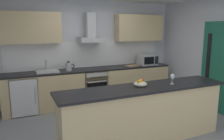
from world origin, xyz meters
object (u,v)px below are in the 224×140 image
at_px(chopping_board, 132,66).
at_px(refrigerator, 24,95).
at_px(kettle, 69,67).
at_px(fruit_bowl, 140,84).
at_px(sink, 47,71).
at_px(wine_glass, 172,77).
at_px(range_hood, 91,33).
at_px(microwave, 147,60).
at_px(oven, 93,86).

bearing_deg(chopping_board, refrigerator, 179.56).
height_order(kettle, fruit_bowl, kettle).
height_order(refrigerator, sink, sink).
bearing_deg(kettle, sink, 174.82).
xyz_separation_m(refrigerator, wine_glass, (2.31, -2.22, 0.65)).
height_order(range_hood, wine_glass, range_hood).
relative_size(refrigerator, microwave, 1.70).
bearing_deg(fruit_bowl, range_hood, 92.21).
distance_m(oven, range_hood, 1.33).
distance_m(sink, kettle, 0.50).
bearing_deg(wine_glass, microwave, 67.38).
height_order(oven, sink, sink).
bearing_deg(wine_glass, refrigerator, 136.09).
relative_size(microwave, chopping_board, 1.47).
xyz_separation_m(fruit_bowl, chopping_board, (1.01, 2.10, -0.09)).
relative_size(sink, range_hood, 0.69).
bearing_deg(microwave, range_hood, 174.29).
bearing_deg(wine_glass, fruit_bowl, 170.04).
relative_size(sink, kettle, 1.73).
bearing_deg(microwave, oven, 178.98).
bearing_deg(microwave, chopping_board, 179.49).
height_order(refrigerator, kettle, kettle).
bearing_deg(oven, range_hood, 90.00).
height_order(microwave, wine_glass, microwave).
height_order(sink, fruit_bowl, sink).
bearing_deg(sink, microwave, -0.83).
distance_m(fruit_bowl, chopping_board, 2.34).
height_order(fruit_bowl, chopping_board, fruit_bowl).
distance_m(kettle, fruit_bowl, 2.21).
bearing_deg(fruit_bowl, microwave, 54.70).
bearing_deg(microwave, refrigerator, 179.55).
xyz_separation_m(oven, wine_glass, (0.66, -2.23, 0.62)).
bearing_deg(chopping_board, range_hood, 172.07).
height_order(microwave, sink, microwave).
bearing_deg(chopping_board, wine_glass, -101.36).
xyz_separation_m(microwave, chopping_board, (-0.47, 0.00, -0.14)).
distance_m(refrigerator, microwave, 3.29).
relative_size(refrigerator, kettle, 2.94).
relative_size(microwave, fruit_bowl, 2.27).
relative_size(oven, range_hood, 1.11).
relative_size(fruit_bowl, chopping_board, 0.65).
relative_size(refrigerator, fruit_bowl, 3.86).
distance_m(oven, refrigerator, 1.65).
bearing_deg(microwave, sink, 179.17).
height_order(range_hood, chopping_board, range_hood).
height_order(microwave, fruit_bowl, microwave).
distance_m(oven, fruit_bowl, 2.20).
bearing_deg(refrigerator, fruit_bowl, -50.66).
distance_m(range_hood, wine_glass, 2.55).
xyz_separation_m(microwave, range_hood, (-1.57, 0.16, 0.74)).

